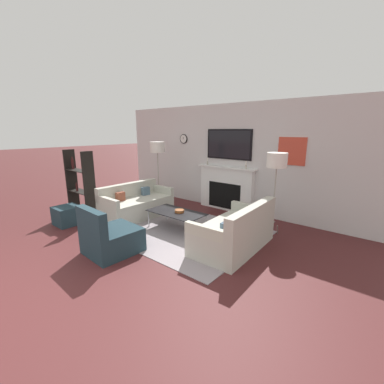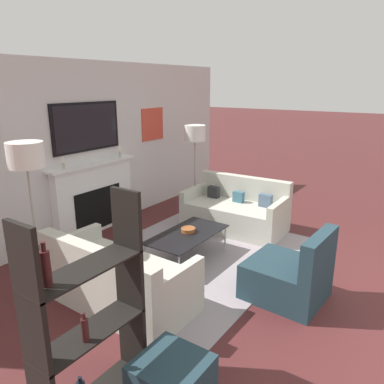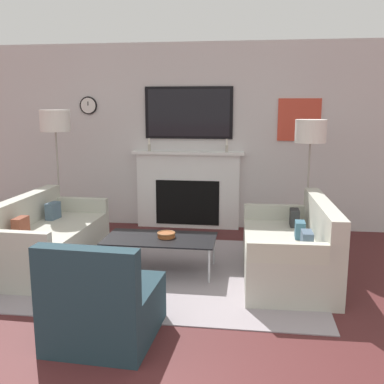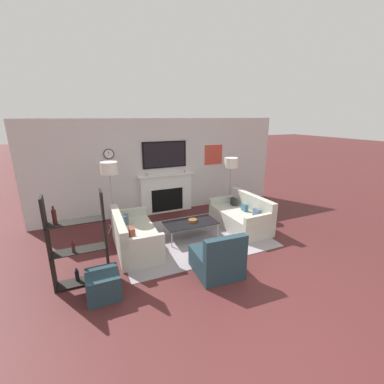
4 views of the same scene
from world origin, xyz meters
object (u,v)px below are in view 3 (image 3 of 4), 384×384
object	(u,v)px
decorative_bowl	(166,234)
armchair	(104,307)
coffee_table	(160,240)
floor_lamp_left	(55,123)
couch_right	(291,251)
floor_lamp_right	(311,133)
couch_left	(46,241)

from	to	relation	value
decorative_bowl	armchair	bearing A→B (deg)	-97.39
coffee_table	floor_lamp_left	distance (m)	2.25
coffee_table	couch_right	bearing A→B (deg)	0.05
couch_right	coffee_table	distance (m)	1.41
couch_right	armchair	size ratio (longest dim) A/B	1.90
floor_lamp_right	floor_lamp_left	bearing A→B (deg)	180.00
couch_left	floor_lamp_left	distance (m)	1.66
armchair	floor_lamp_right	size ratio (longest dim) A/B	0.53
couch_left	floor_lamp_right	distance (m)	3.38
armchair	floor_lamp_left	xyz separation A→B (m)	(-1.46, 2.51, 1.32)
decorative_bowl	couch_left	bearing A→B (deg)	-178.87
couch_right	floor_lamp_left	distance (m)	3.42
couch_left	coffee_table	bearing A→B (deg)	-0.03
armchair	coffee_table	size ratio (longest dim) A/B	0.72
armchair	coffee_table	world-z (taller)	armchair
armchair	decorative_bowl	bearing A→B (deg)	82.61
couch_right	floor_lamp_right	distance (m)	1.57
armchair	floor_lamp_right	xyz separation A→B (m)	(1.81, 2.51, 1.21)
coffee_table	decorative_bowl	world-z (taller)	decorative_bowl
armchair	floor_lamp_right	bearing A→B (deg)	54.23
decorative_bowl	floor_lamp_right	world-z (taller)	floor_lamp_right
couch_right	floor_lamp_left	world-z (taller)	floor_lamp_left
decorative_bowl	floor_lamp_left	bearing A→B (deg)	149.54
floor_lamp_right	coffee_table	bearing A→B (deg)	-149.03
coffee_table	floor_lamp_right	bearing A→B (deg)	30.97
decorative_bowl	floor_lamp_right	size ratio (longest dim) A/B	0.12
coffee_table	floor_lamp_right	world-z (taller)	floor_lamp_right
floor_lamp_left	coffee_table	bearing A→B (deg)	-32.18
couch_left	coffee_table	distance (m)	1.33
decorative_bowl	coffee_table	bearing A→B (deg)	-156.08
coffee_table	floor_lamp_left	xyz separation A→B (m)	(-1.60, 1.00, 1.22)
coffee_table	armchair	bearing A→B (deg)	-95.14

